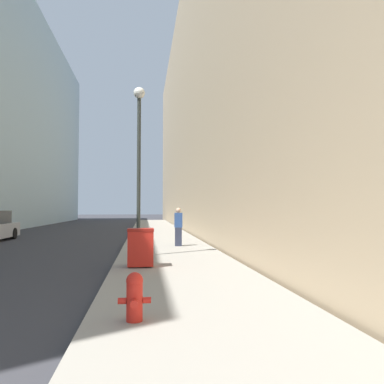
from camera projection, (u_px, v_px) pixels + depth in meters
The scene contains 6 objects.
sidewalk_right at pixel (161, 238), 21.20m from camera, with size 3.74×60.00×0.14m.
building_right_stone at pixel (255, 108), 30.56m from camera, with size 12.00×60.00×19.94m.
fire_hydrant at pixel (135, 295), 5.41m from camera, with size 0.48×0.36×0.70m.
trash_bin at pixel (141, 247), 10.40m from camera, with size 0.72×0.59×1.06m.
lamppost at pixel (139, 152), 12.82m from camera, with size 0.39×0.39×5.80m.
pedestrian_on_sidewalk at pixel (178, 227), 16.07m from camera, with size 0.33×0.22×1.64m.
Camera 1 is at (5.07, -3.34, 1.78)m, focal length 35.00 mm.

